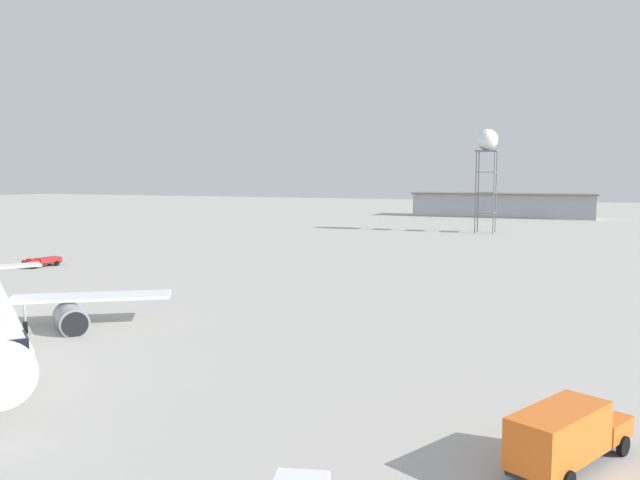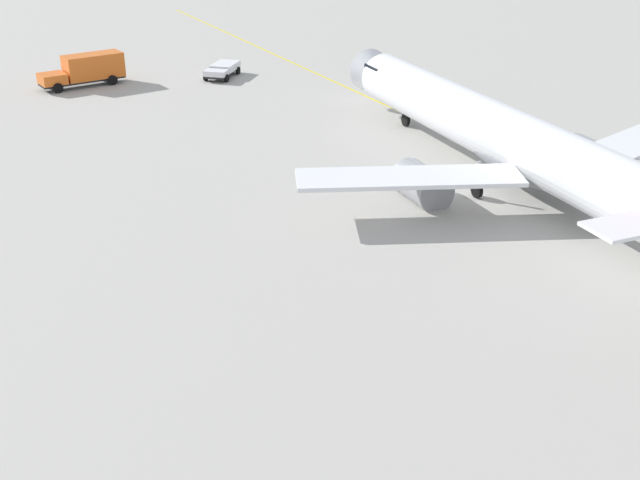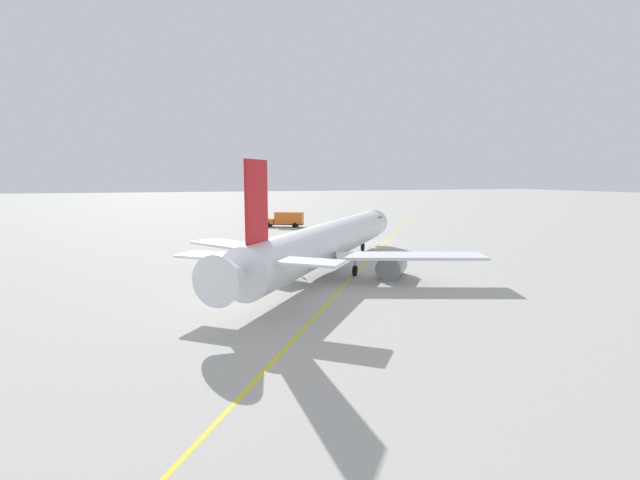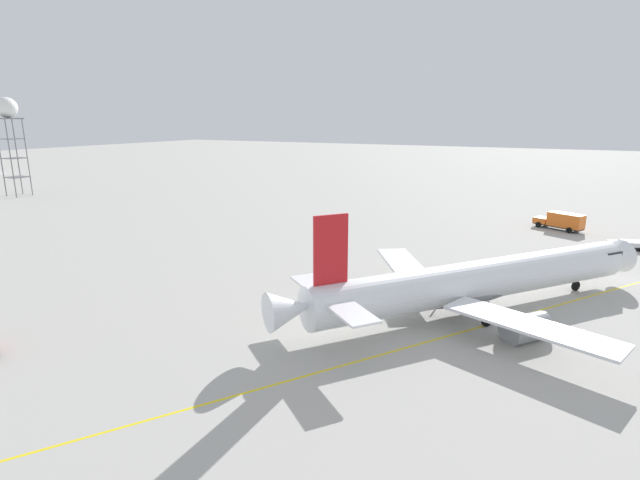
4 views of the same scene
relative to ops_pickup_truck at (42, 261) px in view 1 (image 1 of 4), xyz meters
The scene contains 5 objects.
ground_plane 43.03m from the ops_pickup_truck, 136.47° to the right, with size 600.00×600.00×0.00m, color #ADAAA3.
ops_pickup_truck is the anchor object (origin of this frame).
catering_truck_truck 85.86m from the ops_pickup_truck, 119.43° to the right, with size 8.61×5.87×3.10m.
radar_tower 100.41m from the ops_pickup_truck, 33.31° to the right, with size 4.96×4.96×24.32m.
terminal_shed 150.50m from the ops_pickup_truck, 19.98° to the right, with size 13.99×56.94×7.72m.
Camera 1 is at (-42.78, -45.37, 14.01)m, focal length 36.37 mm.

